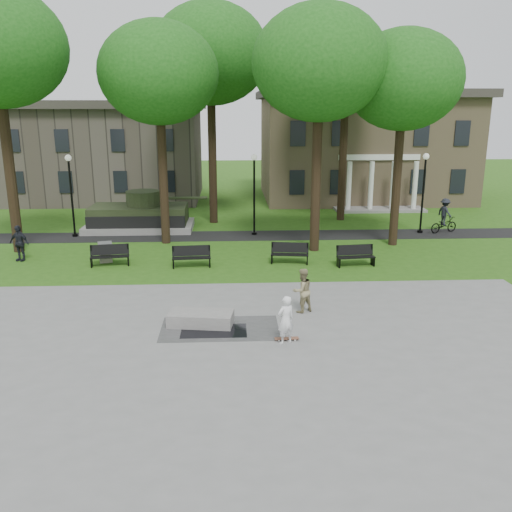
{
  "coord_description": "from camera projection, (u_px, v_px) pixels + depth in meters",
  "views": [
    {
      "loc": [
        -0.89,
        -19.02,
        7.25
      ],
      "look_at": [
        0.13,
        2.35,
        1.4
      ],
      "focal_mm": 38.0,
      "sensor_mm": 36.0,
      "label": 1
    }
  ],
  "objects": [
    {
      "name": "tree_1",
      "position": [
        159.0,
        74.0,
        27.83
      ],
      "size": [
        6.2,
        6.2,
        11.63
      ],
      "color": "black",
      "rests_on": "ground"
    },
    {
      "name": "cyclist",
      "position": [
        444.0,
        219.0,
        32.45
      ],
      "size": [
        1.97,
        1.26,
        2.08
      ],
      "rotation": [
        0.0,
        0.0,
        1.93
      ],
      "color": "black",
      "rests_on": "ground"
    },
    {
      "name": "building_right",
      "position": [
        362.0,
        145.0,
        44.64
      ],
      "size": [
        17.0,
        12.0,
        8.6
      ],
      "color": "#9E8460",
      "rests_on": "ground"
    },
    {
      "name": "park_bench_2",
      "position": [
        289.0,
        253.0,
        26.1
      ],
      "size": [
        1.85,
        0.78,
        1.0
      ],
      "rotation": [
        0.0,
        0.0,
        -0.15
      ],
      "color": "black",
      "rests_on": "ground"
    },
    {
      "name": "plaza",
      "position": [
        264.0,
        371.0,
        15.46
      ],
      "size": [
        22.0,
        16.0,
        0.02
      ],
      "primitive_type": "cube",
      "color": "gray",
      "rests_on": "ground"
    },
    {
      "name": "park_bench_3",
      "position": [
        356.0,
        255.0,
        25.66
      ],
      "size": [
        1.84,
        0.73,
        1.0
      ],
      "rotation": [
        0.0,
        0.0,
        0.11
      ],
      "color": "black",
      "rests_on": "ground"
    },
    {
      "name": "lamp_mid",
      "position": [
        254.0,
        188.0,
        31.42
      ],
      "size": [
        0.36,
        0.36,
        4.73
      ],
      "color": "black",
      "rests_on": "ground"
    },
    {
      "name": "skateboard",
      "position": [
        287.0,
        339.0,
        17.45
      ],
      "size": [
        0.79,
        0.23,
        0.07
      ],
      "primitive_type": "cube",
      "rotation": [
        0.0,
        0.0,
        0.04
      ],
      "color": "brown",
      "rests_on": "plaza"
    },
    {
      "name": "footpath",
      "position": [
        246.0,
        236.0,
        31.84
      ],
      "size": [
        44.0,
        2.6,
        0.01
      ],
      "primitive_type": "cube",
      "color": "black",
      "rests_on": "ground"
    },
    {
      "name": "park_bench_1",
      "position": [
        192.0,
        256.0,
        25.5
      ],
      "size": [
        1.83,
        0.65,
        1.0
      ],
      "rotation": [
        0.0,
        0.0,
        0.07
      ],
      "color": "black",
      "rests_on": "ground"
    },
    {
      "name": "skateboarder",
      "position": [
        286.0,
        320.0,
        17.02
      ],
      "size": [
        0.69,
        0.6,
        1.59
      ],
      "primitive_type": "imported",
      "rotation": [
        0.0,
        0.0,
        3.62
      ],
      "color": "white",
      "rests_on": "plaza"
    },
    {
      "name": "tree_4",
      "position": [
        210.0,
        55.0,
        32.86
      ],
      "size": [
        7.2,
        7.2,
        13.5
      ],
      "color": "black",
      "rests_on": "ground"
    },
    {
      "name": "friend_watching",
      "position": [
        302.0,
        290.0,
        19.7
      ],
      "size": [
        1.0,
        0.92,
        1.65
      ],
      "primitive_type": "imported",
      "rotation": [
        0.0,
        0.0,
        3.62
      ],
      "color": "#92885E",
      "rests_on": "plaza"
    },
    {
      "name": "tank_monument",
      "position": [
        140.0,
        216.0,
        33.25
      ],
      "size": [
        7.45,
        3.4,
        2.4
      ],
      "color": "gray",
      "rests_on": "ground"
    },
    {
      "name": "tree_5",
      "position": [
        347.0,
        68.0,
        33.93
      ],
      "size": [
        6.4,
        6.4,
        12.44
      ],
      "color": "black",
      "rests_on": "ground"
    },
    {
      "name": "pedestrian_walker",
      "position": [
        19.0,
        243.0,
        26.42
      ],
      "size": [
        1.12,
        0.73,
        1.77
      ],
      "primitive_type": "imported",
      "rotation": [
        0.0,
        0.0,
        -0.31
      ],
      "color": "black",
      "rests_on": "ground"
    },
    {
      "name": "ground",
      "position": [
        255.0,
        309.0,
        20.28
      ],
      "size": [
        120.0,
        120.0,
        0.0
      ],
      "primitive_type": "plane",
      "color": "#265113",
      "rests_on": "ground"
    },
    {
      "name": "park_bench_0",
      "position": [
        110.0,
        255.0,
        25.72
      ],
      "size": [
        1.85,
        0.77,
        1.0
      ],
      "rotation": [
        0.0,
        0.0,
        0.14
      ],
      "color": "black",
      "rests_on": "ground"
    },
    {
      "name": "concrete_block",
      "position": [
        201.0,
        318.0,
        18.66
      ],
      "size": [
        2.32,
        1.31,
        0.45
      ],
      "primitive_type": "cube",
      "rotation": [
        0.0,
        0.0,
        -0.15
      ],
      "color": "gray",
      "rests_on": "plaza"
    },
    {
      "name": "puddle",
      "position": [
        214.0,
        331.0,
        18.18
      ],
      "size": [
        2.2,
        1.2,
        0.0
      ],
      "primitive_type": "cube",
      "color": "black",
      "rests_on": "plaza"
    },
    {
      "name": "lamp_right",
      "position": [
        424.0,
        187.0,
        31.88
      ],
      "size": [
        0.36,
        0.36,
        4.73
      ],
      "color": "black",
      "rests_on": "ground"
    },
    {
      "name": "trash_bin",
      "position": [
        105.0,
        252.0,
        26.36
      ],
      "size": [
        0.8,
        0.8,
        0.96
      ],
      "rotation": [
        0.0,
        0.0,
        0.25
      ],
      "color": "#B8AA97",
      "rests_on": "ground"
    },
    {
      "name": "tree_3",
      "position": [
        404.0,
        81.0,
        27.53
      ],
      "size": [
        6.0,
        6.0,
        11.19
      ],
      "color": "black",
      "rests_on": "ground"
    },
    {
      "name": "tree_2",
      "position": [
        319.0,
        64.0,
        26.17
      ],
      "size": [
        6.6,
        6.6,
        12.16
      ],
      "color": "black",
      "rests_on": "ground"
    },
    {
      "name": "lamp_left",
      "position": [
        71.0,
        189.0,
        30.93
      ],
      "size": [
        0.36,
        0.36,
        4.73
      ],
      "color": "black",
      "rests_on": "ground"
    },
    {
      "name": "building_left",
      "position": [
        107.0,
        154.0,
        44.36
      ],
      "size": [
        15.0,
        10.0,
        7.2
      ],
      "primitive_type": "cube",
      "color": "#4C443D",
      "rests_on": "ground"
    }
  ]
}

